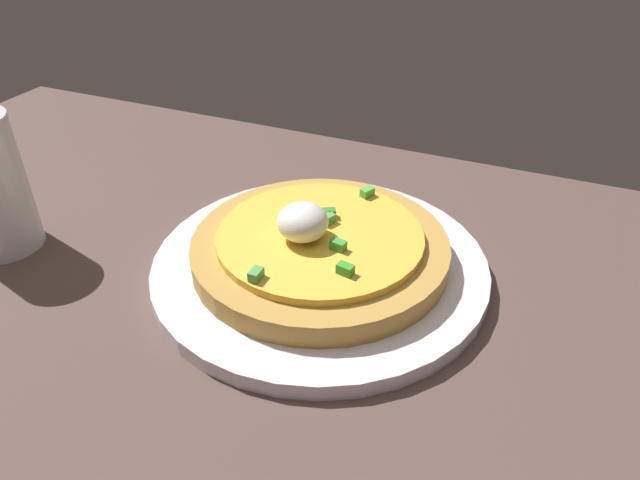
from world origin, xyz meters
The scene contains 3 objects.
dining_table centered at (0.00, 0.00, 1.05)cm, with size 125.34×69.99×2.10cm, color brown.
plate centered at (2.84, -7.70, 2.82)cm, with size 29.27×29.27×1.42cm, color white.
pizza centered at (2.89, -7.64, 4.93)cm, with size 22.21×22.21×5.83cm.
Camera 1 is at (-13.31, 30.18, 33.40)cm, focal length 32.56 mm.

